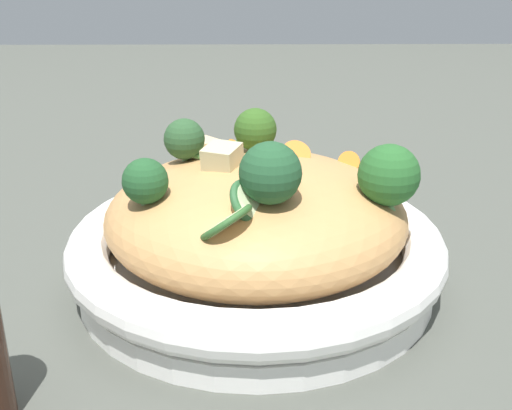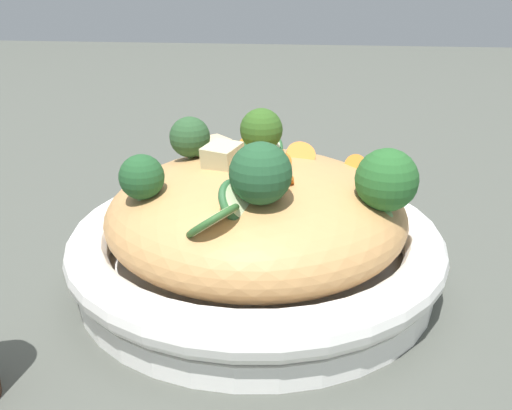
{
  "view_description": "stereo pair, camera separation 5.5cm",
  "coord_description": "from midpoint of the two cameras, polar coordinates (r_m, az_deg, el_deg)",
  "views": [
    {
      "loc": [
        0.51,
        -0.01,
        0.28
      ],
      "look_at": [
        0.0,
        0.0,
        0.08
      ],
      "focal_mm": 44.63,
      "sensor_mm": 36.0,
      "label": 1
    },
    {
      "loc": [
        0.51,
        0.05,
        0.28
      ],
      "look_at": [
        0.0,
        0.0,
        0.08
      ],
      "focal_mm": 44.63,
      "sensor_mm": 36.0,
      "label": 2
    }
  ],
  "objects": [
    {
      "name": "chicken_chunks",
      "position": [
        0.57,
        -0.59,
        4.44
      ],
      "size": [
        0.12,
        0.06,
        0.04
      ],
      "color": "#D3B387",
      "rests_on": "serving_bowl"
    },
    {
      "name": "carrot_coins",
      "position": [
        0.57,
        5.83,
        3.88
      ],
      "size": [
        0.17,
        0.13,
        0.04
      ],
      "color": "orange",
      "rests_on": "serving_bowl"
    },
    {
      "name": "ground_plane",
      "position": [
        0.58,
        2.72,
        -7.04
      ],
      "size": [
        3.0,
        3.0,
        0.0
      ],
      "primitive_type": "plane",
      "color": "#4A4D45"
    },
    {
      "name": "serving_bowl",
      "position": [
        0.57,
        2.77,
        -4.37
      ],
      "size": [
        0.33,
        0.33,
        0.06
      ],
      "color": "white",
      "rests_on": "ground_plane"
    },
    {
      "name": "zucchini_slices",
      "position": [
        0.52,
        0.48,
        2.31
      ],
      "size": [
        0.21,
        0.1,
        0.04
      ],
      "color": "beige",
      "rests_on": "serving_bowl"
    },
    {
      "name": "broccoli_florets",
      "position": [
        0.51,
        4.76,
        3.59
      ],
      "size": [
        0.17,
        0.25,
        0.07
      ],
      "color": "#93B66B",
      "rests_on": "serving_bowl"
    },
    {
      "name": "noodle_heap",
      "position": [
        0.55,
        2.85,
        -0.93
      ],
      "size": [
        0.26,
        0.26,
        0.1
      ],
      "color": "tan",
      "rests_on": "serving_bowl"
    }
  ]
}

